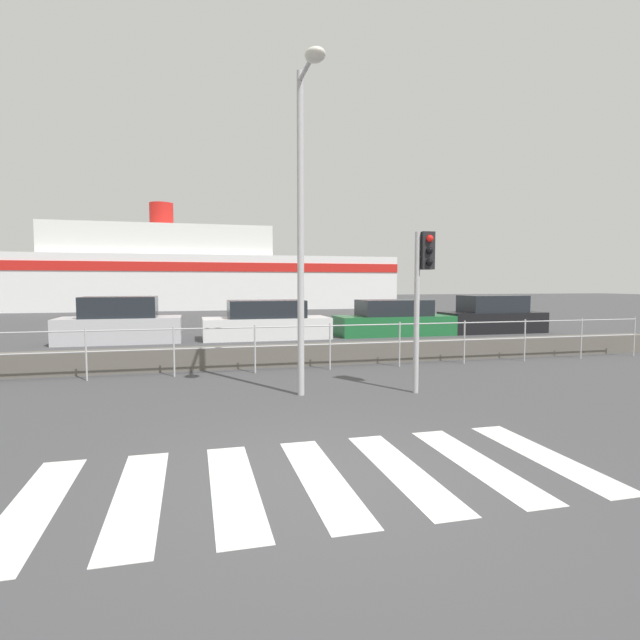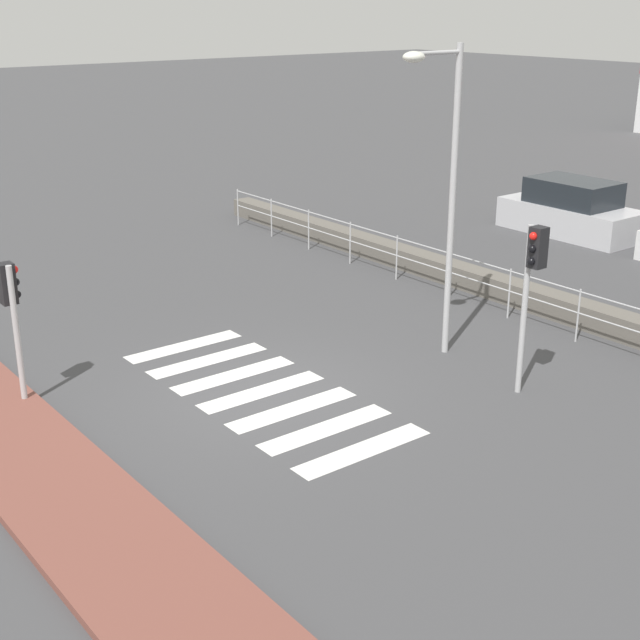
{
  "view_description": "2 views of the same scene",
  "coord_description": "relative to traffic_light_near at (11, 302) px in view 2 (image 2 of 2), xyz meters",
  "views": [
    {
      "loc": [
        -1.35,
        -4.89,
        2.02
      ],
      "look_at": [
        0.42,
        2.0,
        1.5
      ],
      "focal_mm": 28.0,
      "sensor_mm": 36.0,
      "label": 1
    },
    {
      "loc": [
        11.65,
        -7.83,
        6.4
      ],
      "look_at": [
        0.27,
        1.0,
        1.2
      ],
      "focal_mm": 50.0,
      "sensor_mm": 36.0,
      "label": 2
    }
  ],
  "objects": [
    {
      "name": "streetlamp",
      "position": [
        2.73,
        6.98,
        1.8
      ],
      "size": [
        0.32,
        1.35,
        5.7
      ],
      "color": "#B2B2B5",
      "rests_on": "ground_plane"
    },
    {
      "name": "sidewalk_brick",
      "position": [
        2.2,
        -0.69,
        -1.72
      ],
      "size": [
        24.0,
        1.8,
        0.12
      ],
      "color": "brown",
      "rests_on": "ground_plane"
    },
    {
      "name": "traffic_light_far",
      "position": [
        4.93,
        6.9,
        0.39
      ],
      "size": [
        0.34,
        0.32,
        2.96
      ],
      "color": "#B2B2B5",
      "rests_on": "ground_plane"
    },
    {
      "name": "ground_plane",
      "position": [
        2.2,
        3.41,
        -1.78
      ],
      "size": [
        160.0,
        160.0,
        0.0
      ],
      "primitive_type": "plane",
      "color": "#424244"
    },
    {
      "name": "crosswalk",
      "position": [
        2.11,
        3.41,
        -1.78
      ],
      "size": [
        5.85,
        2.4,
        0.01
      ],
      "color": "silver",
      "rests_on": "ground_plane"
    },
    {
      "name": "traffic_light_near",
      "position": [
        0.0,
        0.0,
        0.0
      ],
      "size": [
        0.34,
        0.32,
        2.42
      ],
      "color": "#B2B2B5",
      "rests_on": "ground_plane"
    },
    {
      "name": "parked_car_silver",
      "position": [
        -1.56,
        16.69,
        -1.11
      ],
      "size": [
        4.02,
        1.79,
        1.57
      ],
      "color": "#BCBCC1",
      "rests_on": "ground_plane"
    },
    {
      "name": "seawall",
      "position": [
        2.2,
        10.56,
        -1.53
      ],
      "size": [
        23.39,
        0.55,
        0.51
      ],
      "color": "#605B54",
      "rests_on": "ground_plane"
    },
    {
      "name": "harbor_fence",
      "position": [
        2.2,
        9.69,
        -1.06
      ],
      "size": [
        21.09,
        0.04,
        1.09
      ],
      "color": "#B2B2B5",
      "rests_on": "ground_plane"
    }
  ]
}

